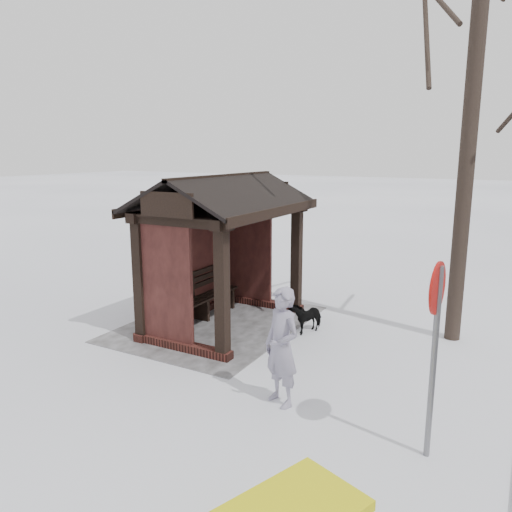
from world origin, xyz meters
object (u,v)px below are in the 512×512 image
at_px(bus_shelter, 218,221).
at_px(road_sign, 435,319).
at_px(pedestrian, 282,347).
at_px(dog, 306,316).

height_order(bus_shelter, road_sign, bus_shelter).
xyz_separation_m(bus_shelter, road_sign, (2.65, 4.64, -0.47)).
bearing_deg(pedestrian, bus_shelter, 162.08).
bearing_deg(dog, bus_shelter, -145.85).
height_order(pedestrian, dog, pedestrian).
height_order(bus_shelter, dog, bus_shelter).
distance_m(bus_shelter, pedestrian, 3.75).
bearing_deg(pedestrian, dog, 131.14).
xyz_separation_m(bus_shelter, pedestrian, (2.36, 2.60, -1.31)).
bearing_deg(bus_shelter, pedestrian, 47.75).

